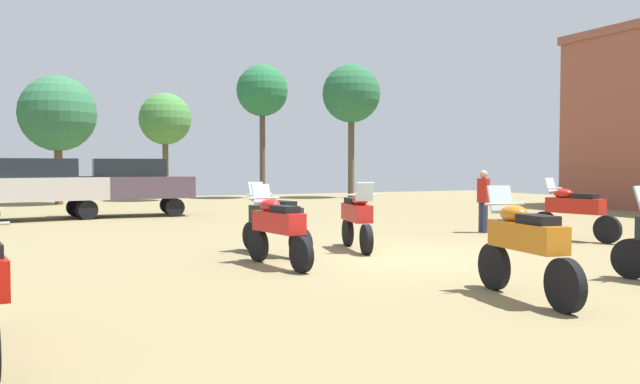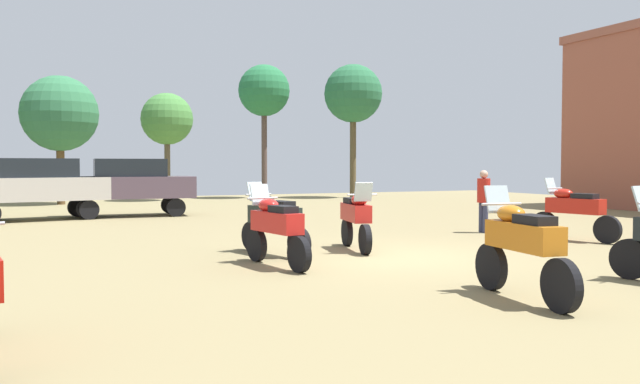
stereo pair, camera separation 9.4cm
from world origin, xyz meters
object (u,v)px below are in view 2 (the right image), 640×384
Objects in this scene: motorcycle_8 at (276,226)px; tree_1 at (60,114)px; motorcycle_9 at (574,210)px; car_3 at (36,184)px; car_2 at (130,183)px; motorcycle_4 at (522,245)px; person_1 at (484,196)px; tree_3 at (264,92)px; motorcycle_12 at (356,217)px; tree_6 at (167,120)px; motorcycle_10 at (273,219)px; tree_4 at (353,95)px.

motorcycle_8 is 21.25m from tree_1.
motorcycle_9 is 16.24m from car_3.
tree_1 reaches higher than motorcycle_9.
car_3 is at bearing 100.37° from car_2.
motorcycle_4 is 8.70m from person_1.
motorcycle_4 is 25.48m from tree_1.
motorcycle_12 is at bearing -104.24° from tree_3.
motorcycle_10 is at bearing -95.26° from tree_6.
person_1 is 20.40m from tree_1.
motorcycle_9 is at bearing -173.40° from motorcycle_12.
person_1 is at bearing -147.45° from motorcycle_12.
motorcycle_12 is 20.82m from tree_6.
person_1 is at bearing 61.99° from motorcycle_4.
motorcycle_4 is at bearing 98.92° from motorcycle_12.
car_3 is 14.07m from person_1.
tree_4 reaches higher than tree_6.
motorcycle_8 is 22.29m from tree_6.
tree_4 is at bearing -14.81° from person_1.
motorcycle_12 is 0.29× the size of tree_3.
tree_4 is (14.79, -0.05, 1.52)m from tree_1.
tree_4 is at bearing -71.71° from car_3.
car_2 is 0.76× the size of tree_1.
motorcycle_10 is 22.68m from tree_3.
tree_1 is at bearing -171.33° from tree_3.
car_2 is at bearing -147.58° from tree_4.
car_3 reaches higher than motorcycle_10.
motorcycle_12 is 0.47× the size of car_2.
tree_4 reaches higher than motorcycle_10.
motorcycle_8 is at bearing -172.96° from car_3.
motorcycle_10 is at bearing 161.63° from motorcycle_9.
tree_1 is at bearing 179.82° from tree_4.
person_1 is at bearing -0.86° from motorcycle_10.
car_3 reaches higher than person_1.
tree_3 reaches higher than motorcycle_8.
car_3 is (-3.75, 12.19, 0.46)m from motorcycle_8.
motorcycle_4 is 0.49× the size of car_3.
motorcycle_9 is 14.56m from car_2.
motorcycle_9 is at bearing -140.78° from car_2.
car_2 is (-3.04, 11.22, 0.46)m from motorcycle_12.
tree_6 is at bearing -78.00° from motorcycle_12.
tree_4 is (5.17, 17.67, 4.63)m from person_1.
motorcycle_4 is 26.15m from tree_6.
motorcycle_9 is 0.51× the size of car_2.
motorcycle_4 is 1.04× the size of motorcycle_8.
person_1 is 0.23× the size of tree_4.
tree_4 is 1.35× the size of tree_6.
motorcycle_4 is at bearing 146.45° from person_1.
tree_1 is 14.87m from tree_4.
tree_3 is at bearing -37.38° from car_2.
motorcycle_10 is 0.38× the size of tree_1.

